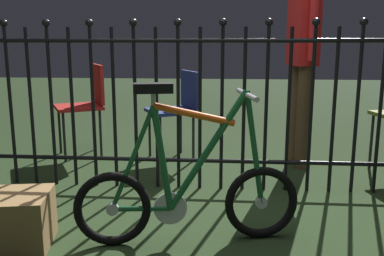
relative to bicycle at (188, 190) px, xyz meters
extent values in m
plane|color=#203218|center=(-0.02, 0.22, -0.29)|extent=(20.00, 20.00, 0.00)
cylinder|color=black|center=(-1.41, 0.87, 0.30)|extent=(0.03, 0.03, 1.18)
sphere|color=black|center=(-1.41, 0.87, 0.91)|extent=(0.06, 0.06, 0.06)
cylinder|color=black|center=(-1.25, 0.87, 0.30)|extent=(0.03, 0.03, 1.18)
cylinder|color=black|center=(-1.09, 0.87, 0.30)|extent=(0.03, 0.03, 1.18)
sphere|color=black|center=(-1.09, 0.87, 0.91)|extent=(0.06, 0.06, 0.06)
cylinder|color=black|center=(-0.94, 0.87, 0.30)|extent=(0.03, 0.03, 1.18)
cylinder|color=black|center=(-0.78, 0.87, 0.30)|extent=(0.03, 0.03, 1.18)
sphere|color=black|center=(-0.78, 0.87, 0.91)|extent=(0.06, 0.06, 0.06)
cylinder|color=black|center=(-0.62, 0.87, 0.30)|extent=(0.03, 0.03, 1.18)
cylinder|color=black|center=(-0.46, 0.87, 0.30)|extent=(0.03, 0.03, 1.18)
sphere|color=black|center=(-0.46, 0.87, 0.91)|extent=(0.06, 0.06, 0.06)
cylinder|color=black|center=(-0.31, 0.87, 0.30)|extent=(0.03, 0.03, 1.18)
cylinder|color=black|center=(-0.15, 0.87, 0.30)|extent=(0.03, 0.03, 1.18)
sphere|color=black|center=(-0.15, 0.87, 0.91)|extent=(0.06, 0.06, 0.06)
cylinder|color=black|center=(0.01, 0.87, 0.30)|extent=(0.03, 0.03, 1.18)
cylinder|color=black|center=(0.17, 0.87, 0.30)|extent=(0.03, 0.03, 1.18)
sphere|color=black|center=(0.17, 0.87, 0.91)|extent=(0.06, 0.06, 0.06)
cylinder|color=black|center=(0.33, 0.87, 0.30)|extent=(0.03, 0.03, 1.18)
cylinder|color=black|center=(0.48, 0.87, 0.30)|extent=(0.03, 0.03, 1.18)
sphere|color=black|center=(0.48, 0.87, 0.91)|extent=(0.06, 0.06, 0.06)
cylinder|color=black|center=(0.64, 0.87, 0.30)|extent=(0.03, 0.03, 1.18)
cylinder|color=black|center=(0.80, 0.87, 0.30)|extent=(0.03, 0.03, 1.18)
sphere|color=black|center=(0.80, 0.87, 0.91)|extent=(0.06, 0.06, 0.06)
cylinder|color=black|center=(0.96, 0.87, 0.30)|extent=(0.03, 0.03, 1.18)
cylinder|color=black|center=(1.11, 0.87, 0.30)|extent=(0.03, 0.03, 1.18)
sphere|color=black|center=(1.11, 0.87, 0.91)|extent=(0.06, 0.06, 0.06)
cylinder|color=black|center=(1.27, 0.87, 0.30)|extent=(0.03, 0.03, 1.18)
cylinder|color=black|center=(-0.02, 0.87, -0.08)|extent=(4.66, 0.03, 0.03)
cylinder|color=black|center=(-0.02, 0.87, 0.79)|extent=(4.66, 0.03, 0.03)
torus|color=black|center=(-0.39, -0.08, -0.09)|extent=(0.41, 0.12, 0.41)
cylinder|color=silver|center=(-0.39, -0.08, -0.09)|extent=(0.07, 0.04, 0.07)
torus|color=black|center=(0.40, 0.08, -0.09)|extent=(0.41, 0.12, 0.41)
cylinder|color=silver|center=(0.40, 0.08, -0.09)|extent=(0.07, 0.04, 0.07)
cylinder|color=#19592D|center=(0.11, 0.02, 0.22)|extent=(0.43, 0.12, 0.65)
cylinder|color=#EA5914|center=(0.03, 0.01, 0.41)|extent=(0.43, 0.12, 0.14)
cylinder|color=#19592D|center=(-0.13, -0.03, 0.18)|extent=(0.12, 0.06, 0.57)
cylinder|color=#19592D|center=(-0.24, -0.05, -0.09)|extent=(0.31, 0.09, 0.04)
cylinder|color=#19592D|center=(-0.28, -0.06, 0.19)|extent=(0.25, 0.07, 0.56)
cylinder|color=#19592D|center=(0.35, 0.07, 0.22)|extent=(0.13, 0.05, 0.62)
cylinder|color=silver|center=(0.30, 0.06, 0.52)|extent=(0.03, 0.03, 0.02)
cylinder|color=silver|center=(0.30, 0.06, 0.51)|extent=(0.10, 0.40, 0.03)
cylinder|color=silver|center=(-0.17, -0.03, 0.50)|extent=(0.03, 0.03, 0.07)
cube|color=black|center=(-0.17, -0.03, 0.55)|extent=(0.21, 0.13, 0.05)
cylinder|color=silver|center=(-0.09, -0.02, -0.10)|extent=(0.18, 0.05, 0.18)
cylinder|color=black|center=(1.44, 1.48, -0.06)|extent=(0.02, 0.02, 0.47)
cylinder|color=black|center=(-0.37, 1.45, -0.07)|extent=(0.02, 0.02, 0.44)
cylinder|color=black|center=(-0.52, 1.73, -0.07)|extent=(0.02, 0.02, 0.44)
cylinder|color=black|center=(-0.09, 1.59, -0.07)|extent=(0.02, 0.02, 0.44)
cylinder|color=black|center=(-0.24, 1.87, -0.07)|extent=(0.02, 0.02, 0.44)
cube|color=navy|center=(-0.31, 1.66, 0.16)|extent=(0.53, 0.53, 0.03)
cube|color=navy|center=(-0.14, 1.75, 0.35)|extent=(0.20, 0.35, 0.34)
cylinder|color=black|center=(-1.25, 1.48, -0.06)|extent=(0.02, 0.02, 0.46)
cylinder|color=black|center=(-1.41, 1.77, -0.06)|extent=(0.02, 0.02, 0.46)
cylinder|color=black|center=(-0.96, 1.63, -0.06)|extent=(0.02, 0.02, 0.46)
cylinder|color=black|center=(-1.12, 1.92, -0.06)|extent=(0.02, 0.02, 0.46)
cube|color=#A51E19|center=(-1.19, 1.70, 0.18)|extent=(0.56, 0.56, 0.03)
cube|color=#A51E19|center=(-1.02, 1.79, 0.39)|extent=(0.21, 0.36, 0.37)
cylinder|color=#4C3823|center=(0.85, 1.44, 0.15)|extent=(0.11, 0.11, 0.88)
cylinder|color=#4C3823|center=(0.81, 1.60, 0.15)|extent=(0.11, 0.11, 0.88)
cube|color=red|center=(0.83, 1.52, 0.90)|extent=(0.24, 0.33, 0.62)
cylinder|color=red|center=(0.87, 1.33, 0.93)|extent=(0.08, 0.08, 0.59)
cylinder|color=red|center=(0.78, 1.72, 0.93)|extent=(0.08, 0.08, 0.59)
cube|color=olive|center=(-0.90, -0.12, -0.15)|extent=(0.39, 0.39, 0.29)
camera|label=1|loc=(0.20, -2.16, 0.79)|focal=39.91mm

